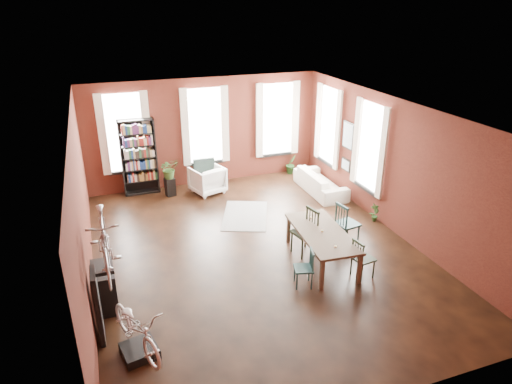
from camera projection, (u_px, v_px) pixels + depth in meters
name	position (u px, v px, depth m)	size (l,w,h in m)	color
room	(257.00, 152.00, 10.09)	(9.00, 9.04, 3.22)	black
dining_table	(321.00, 247.00, 9.81)	(0.96, 2.11, 0.72)	brown
dining_chair_a	(303.00, 268.00, 8.97)	(0.36, 0.36, 0.78)	#1C3D3D
dining_chair_b	(304.00, 232.00, 10.06)	(0.48, 0.48, 1.04)	black
dining_chair_c	(363.00, 258.00, 9.25)	(0.39, 0.39, 0.85)	black
dining_chair_d	(347.00, 224.00, 10.49)	(0.47, 0.47, 1.01)	#1B3A3C
bookshelf	(139.00, 157.00, 12.99)	(1.00, 0.32, 2.20)	black
white_armchair	(207.00, 178.00, 13.27)	(0.85, 0.80, 0.88)	white
cream_sofa	(321.00, 179.00, 13.33)	(2.08, 0.61, 0.81)	beige
striped_rug	(245.00, 215.00, 12.00)	(1.12, 1.79, 0.01)	black
bike_trainer	(140.00, 351.00, 7.32)	(0.54, 0.54, 0.16)	black
bike_wall_rack	(98.00, 306.00, 7.45)	(0.16, 0.60, 1.30)	black
console_table	(105.00, 287.00, 8.37)	(0.40, 0.80, 0.80)	black
plant_stand	(170.00, 187.00, 13.15)	(0.26, 0.26, 0.53)	black
plant_by_sofa	(291.00, 169.00, 14.84)	(0.35, 0.63, 0.28)	#255321
plant_small	(374.00, 218.00, 11.69)	(0.25, 0.47, 0.17)	#285522
bicycle_floor	(134.00, 308.00, 6.96)	(0.54, 0.82, 1.55)	beige
bicycle_hung	(102.00, 223.00, 6.95)	(0.47, 1.00, 1.66)	#A5A8AD
plant_on_stand	(169.00, 171.00, 12.96)	(0.52, 0.58, 0.45)	#315522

